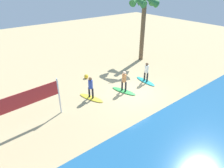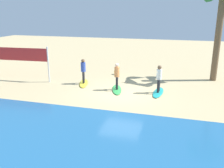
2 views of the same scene
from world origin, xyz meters
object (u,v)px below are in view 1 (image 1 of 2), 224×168
object	(u,v)px
surfer_teal	(146,71)
palm_tree	(144,6)
surfboard_green	(124,91)
surfboard_yellow	(91,98)
surfboard_teal	(146,81)
beach_ball	(86,76)
surfer_green	(124,80)
surfer_yellow	(91,86)

from	to	relation	value
surfer_teal	palm_tree	world-z (taller)	palm_tree
surfer_teal	surfboard_green	size ratio (longest dim) A/B	0.78
surfboard_green	surfboard_yellow	bearing A→B (deg)	-122.35
surfer_teal	palm_tree	distance (m)	6.92
surfboard_green	palm_tree	distance (m)	9.13
surfboard_teal	palm_tree	bearing A→B (deg)	141.92
surfboard_green	beach_ball	bearing A→B (deg)	178.87
surfer_green	surfer_yellow	xyz separation A→B (m)	(2.55, -0.73, 0.00)
surfer_yellow	surfboard_teal	bearing A→B (deg)	173.16
surfboard_yellow	palm_tree	distance (m)	10.74
surfer_green	beach_ball	distance (m)	4.05
surfboard_teal	surfboard_green	size ratio (longest dim) A/B	1.00
surfer_green	palm_tree	world-z (taller)	palm_tree
surfer_teal	palm_tree	size ratio (longest dim) A/B	0.24
surfboard_yellow	palm_tree	xyz separation A→B (m)	(-8.64, -3.41, 5.39)
surfboard_green	beach_ball	distance (m)	3.97
surfboard_green	surfer_yellow	bearing A→B (deg)	-122.35
surfer_teal	beach_ball	distance (m)	5.26
surfboard_teal	palm_tree	world-z (taller)	palm_tree
surfer_teal	surfboard_yellow	world-z (taller)	surfer_teal
surfer_yellow	beach_ball	size ratio (longest dim) A/B	4.36
surfboard_teal	surfer_green	bearing A→B (deg)	-84.44
surfer_teal	surfboard_yellow	xyz separation A→B (m)	(5.13, -0.61, -0.99)
surfboard_green	surfboard_yellow	size ratio (longest dim) A/B	1.00
surfer_yellow	surfboard_yellow	bearing A→B (deg)	90.00
surfboard_teal	surfer_yellow	distance (m)	5.26
beach_ball	surfboard_yellow	bearing A→B (deg)	64.15
surfboard_yellow	beach_ball	bearing A→B (deg)	135.66
palm_tree	beach_ball	xyz separation A→B (m)	(7.14, 0.31, -5.25)
surfer_teal	palm_tree	bearing A→B (deg)	-131.16
surfboard_green	surfboard_yellow	xyz separation A→B (m)	(2.55, -0.73, 0.00)
surfboard_green	beach_ball	world-z (taller)	beach_ball
surfboard_teal	beach_ball	size ratio (longest dim) A/B	5.58
palm_tree	beach_ball	distance (m)	8.87
surfboard_teal	surfboard_green	xyz separation A→B (m)	(2.58, 0.11, 0.00)
surfboard_green	palm_tree	bearing A→B (deg)	107.72
surfer_green	palm_tree	xyz separation A→B (m)	(-6.10, -4.13, 4.40)
beach_ball	surfboard_teal	bearing A→B (deg)	134.32
surfer_teal	surfer_yellow	distance (m)	5.16
surfboard_yellow	surfer_yellow	bearing A→B (deg)	161.51
surfer_teal	surfboard_green	bearing A→B (deg)	2.48
surfer_yellow	palm_tree	xyz separation A→B (m)	(-8.64, -3.41, 4.40)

